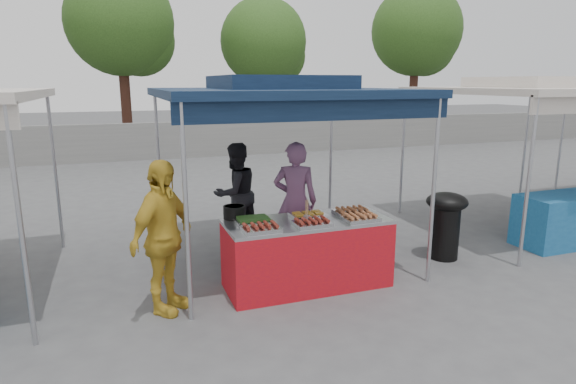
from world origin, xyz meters
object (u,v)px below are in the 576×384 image
object	(u,v)px
vendor_table	(307,253)
cooking_pot	(234,212)
customer_person	(163,238)
helper_man	(236,193)
vendor_woman	(295,201)
wok_burner	(446,219)

from	to	relation	value
vendor_table	cooking_pot	bearing A→B (deg)	155.16
vendor_table	customer_person	distance (m)	1.78
customer_person	helper_man	bearing A→B (deg)	8.70
vendor_woman	customer_person	bearing A→B (deg)	52.79
customer_person	vendor_woman	bearing A→B (deg)	-20.07
vendor_woman	helper_man	bearing A→B (deg)	-34.31
customer_person	vendor_table	bearing A→B (deg)	-45.52
cooking_pot	vendor_woman	bearing A→B (deg)	29.64
cooking_pot	customer_person	xyz separation A→B (m)	(-0.91, -0.48, -0.08)
vendor_table	cooking_pot	distance (m)	1.03
wok_burner	vendor_woman	distance (m)	2.16
vendor_table	wok_burner	xyz separation A→B (m)	(2.22, 0.23, 0.15)
wok_burner	helper_man	xyz separation A→B (m)	(-2.64, 1.72, 0.21)
cooking_pot	customer_person	bearing A→B (deg)	-152.18
vendor_woman	customer_person	world-z (taller)	customer_person
vendor_table	vendor_woman	bearing A→B (deg)	78.13
cooking_pot	helper_man	size ratio (longest dim) A/B	0.17
vendor_table	cooking_pot	xyz separation A→B (m)	(-0.82, 0.38, 0.50)
wok_burner	vendor_table	bearing A→B (deg)	-165.09
wok_burner	customer_person	distance (m)	3.97
vendor_table	vendor_woman	world-z (taller)	vendor_woman
cooking_pot	vendor_woman	xyz separation A→B (m)	(1.02, 0.58, -0.08)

